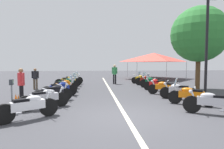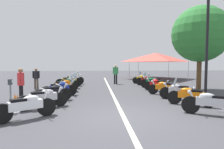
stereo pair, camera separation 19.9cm
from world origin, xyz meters
name	(u,v)px [view 1 (the left image)]	position (x,y,z in m)	size (l,w,h in m)	color
ground_plane	(126,117)	(0.00, 0.00, 0.00)	(80.00, 80.00, 0.00)	#424247
lane_centre_stripe	(111,92)	(5.73, 0.00, 0.00)	(23.27, 0.16, 0.01)	beige
motorcycle_left_row_0	(29,106)	(-0.04, 3.36, 0.46)	(1.32, 1.78, 1.00)	black
motorcycle_left_row_1	(45,98)	(1.47, 3.21, 0.45)	(1.22, 1.88, 1.00)	black
motorcycle_left_row_2	(53,93)	(2.86, 3.17, 0.45)	(1.15, 1.81, 1.00)	black
motorcycle_left_row_3	(60,88)	(4.31, 3.10, 0.47)	(1.08, 1.93, 1.21)	black
motorcycle_left_row_4	(64,86)	(5.79, 3.09, 0.46)	(1.30, 1.67, 1.19)	black
motorcycle_left_row_5	(67,83)	(7.22, 3.14, 0.46)	(1.29, 1.74, 1.20)	black
motorcycle_left_row_6	(69,81)	(8.72, 3.21, 0.48)	(1.17, 2.04, 1.23)	black
motorcycle_left_row_7	(72,80)	(10.11, 3.11, 0.47)	(1.30, 1.91, 1.01)	black
motorcycle_right_row_0	(213,102)	(-0.09, -3.26, 0.46)	(1.18, 1.93, 1.01)	black
motorcycle_right_row_1	(191,95)	(1.48, -3.26, 0.46)	(1.25, 1.79, 1.21)	black
motorcycle_right_row_2	(179,91)	(2.82, -3.34, 0.45)	(1.10, 1.84, 1.00)	black
motorcycle_right_row_3	(165,88)	(4.21, -3.13, 0.45)	(1.30, 1.87, 0.99)	black
motorcycle_right_row_4	(157,84)	(5.84, -3.20, 0.46)	(1.37, 1.69, 1.20)	black
motorcycle_right_row_5	(152,82)	(7.20, -3.30, 0.47)	(1.46, 1.71, 1.22)	black
motorcycle_right_row_6	(146,80)	(8.77, -3.30, 0.48)	(1.43, 1.74, 1.22)	black
motorcycle_right_row_7	(141,79)	(10.05, -3.22, 0.45)	(1.42, 1.69, 0.99)	black
street_lamp_twin_globe	(207,29)	(2.61, -4.68, 3.71)	(0.32, 1.22, 5.52)	black
parking_meter	(12,89)	(1.10, 4.38, 0.90)	(0.19, 0.15, 1.29)	slate
traffic_cone_0	(16,101)	(1.76, 4.50, 0.29)	(0.36, 0.36, 0.61)	orange
traffic_cone_1	(19,102)	(1.55, 4.32, 0.29)	(0.36, 0.36, 0.61)	orange
bystander_0	(115,73)	(10.34, -0.75, 1.05)	(0.32, 0.52, 1.78)	black
bystander_1	(21,82)	(2.92, 4.71, 0.98)	(0.44, 0.36, 1.68)	black
bystander_2	(35,77)	(7.38, 5.42, 0.91)	(0.32, 0.53, 1.56)	brown
roadside_tree_0	(199,35)	(6.00, -6.27, 3.95)	(3.90, 3.90, 5.91)	brown
event_tent	(154,57)	(15.69, -6.25, 2.65)	(6.21, 6.21, 3.20)	#E54C3F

